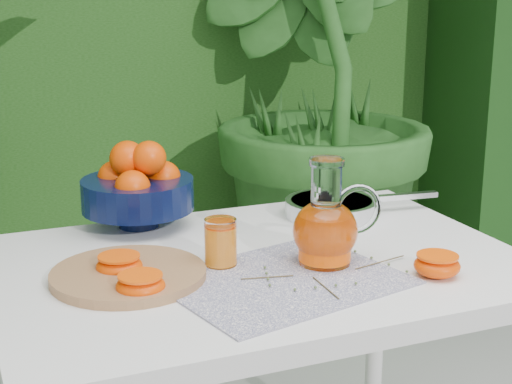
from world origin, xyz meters
name	(u,v)px	position (x,y,z in m)	size (l,w,h in m)	color
potted_plant_right	(307,92)	(0.84, 1.22, 0.87)	(1.74, 1.74, 1.74)	#25561D
white_table	(260,299)	(0.13, -0.03, 0.67)	(1.00, 0.70, 0.75)	white
placemat	(282,280)	(0.13, -0.14, 0.75)	(0.40, 0.31, 0.00)	#0D1349
cutting_board	(128,275)	(-0.12, -0.03, 0.76)	(0.28, 0.28, 0.02)	#AA7A4D
fruit_bowl	(138,187)	(-0.03, 0.27, 0.84)	(0.32, 0.32, 0.19)	black
juice_pitcher	(326,228)	(0.24, -0.10, 0.82)	(0.18, 0.13, 0.20)	white
juice_tumbler	(221,243)	(0.05, -0.03, 0.80)	(0.08, 0.08, 0.09)	white
saute_pan	(333,207)	(0.40, 0.18, 0.77)	(0.38, 0.23, 0.04)	silver
orange_halves	(234,272)	(0.05, -0.12, 0.77)	(0.63, 0.31, 0.04)	#F12C02
thyme_sprigs	(328,274)	(0.21, -0.16, 0.76)	(0.33, 0.19, 0.01)	brown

